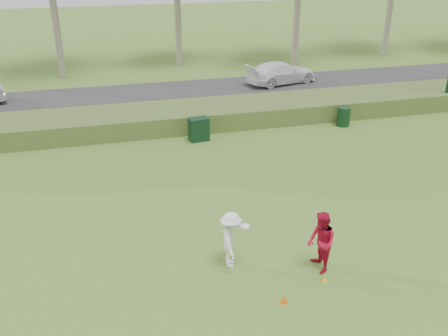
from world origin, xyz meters
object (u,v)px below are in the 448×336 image
object	(u,v)px
cone_yellow	(325,279)
cone_orange	(284,299)
utility_cabinet	(199,129)
trash_bin	(344,117)
car_right	(281,73)
player_white	(231,240)
player_red	(321,242)

from	to	relation	value
cone_yellow	cone_orange	bearing A→B (deg)	-159.30
cone_yellow	utility_cabinet	xyz separation A→B (m)	(-1.15, 10.85, 0.44)
cone_yellow	trash_bin	xyz separation A→B (m)	(6.07, 10.99, 0.37)
cone_orange	cone_yellow	distance (m)	1.45
cone_orange	trash_bin	distance (m)	13.69
utility_cabinet	cone_yellow	bearing A→B (deg)	-92.00
cone_orange	trash_bin	world-z (taller)	trash_bin
trash_bin	cone_orange	bearing A→B (deg)	-122.84
cone_orange	car_right	bearing A→B (deg)	69.82
player_white	car_right	world-z (taller)	player_white
cone_yellow	player_white	bearing A→B (deg)	148.73
player_white	trash_bin	size ratio (longest dim) A/B	1.79
utility_cabinet	car_right	bearing A→B (deg)	41.14
utility_cabinet	trash_bin	bearing A→B (deg)	-6.98
player_red	trash_bin	xyz separation A→B (m)	(5.99, 10.44, -0.42)
player_red	player_white	bearing A→B (deg)	-109.00
utility_cabinet	trash_bin	world-z (taller)	utility_cabinet
cone_orange	car_right	world-z (taller)	car_right
player_white	player_red	world-z (taller)	player_red
trash_bin	player_white	bearing A→B (deg)	-130.81
player_white	cone_orange	distance (m)	2.20
trash_bin	cone_yellow	bearing A→B (deg)	-118.90
utility_cabinet	player_red	bearing A→B (deg)	-91.25
player_red	cone_yellow	bearing A→B (deg)	-7.86
trash_bin	car_right	bearing A→B (deg)	92.18
trash_bin	car_right	xyz separation A→B (m)	(-0.30, 7.88, 0.25)
cone_orange	trash_bin	xyz separation A→B (m)	(7.42, 11.50, 0.36)
cone_yellow	trash_bin	bearing A→B (deg)	61.10
utility_cabinet	car_right	xyz separation A→B (m)	(6.92, 8.02, 0.19)
player_red	trash_bin	size ratio (longest dim) A/B	1.90
player_white	utility_cabinet	size ratio (longest dim) A/B	1.56
cone_orange	utility_cabinet	xyz separation A→B (m)	(0.20, 11.37, 0.43)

